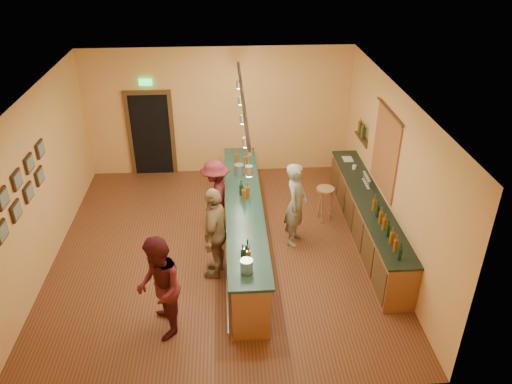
{
  "coord_description": "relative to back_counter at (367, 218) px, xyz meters",
  "views": [
    {
      "loc": [
        0.16,
        -8.21,
        5.9
      ],
      "look_at": [
        0.71,
        0.2,
        1.16
      ],
      "focal_mm": 35.0,
      "sensor_mm": 36.0,
      "label": 1
    }
  ],
  "objects": [
    {
      "name": "customer_c",
      "position": [
        -3.06,
        0.55,
        0.31
      ],
      "size": [
        0.66,
        1.06,
        1.59
      ],
      "primitive_type": "imported",
      "rotation": [
        0.0,
        0.0,
        -1.64
      ],
      "color": "#59191E",
      "rests_on": "floor"
    },
    {
      "name": "wall_left",
      "position": [
        -6.22,
        -0.18,
        1.11
      ],
      "size": [
        0.02,
        7.0,
        3.2
      ],
      "primitive_type": "cube",
      "color": "#DBAF52",
      "rests_on": "floor"
    },
    {
      "name": "tasting_bar",
      "position": [
        -2.51,
        -0.18,
        0.12
      ],
      "size": [
        0.73,
        5.1,
        1.38
      ],
      "color": "brown",
      "rests_on": "floor"
    },
    {
      "name": "wall_back",
      "position": [
        -2.97,
        3.32,
        1.11
      ],
      "size": [
        6.5,
        0.02,
        3.2
      ],
      "primitive_type": "cube",
      "color": "#DBAF52",
      "rests_on": "floor"
    },
    {
      "name": "picture_grid",
      "position": [
        -6.18,
        -0.93,
        1.46
      ],
      "size": [
        0.06,
        2.2,
        0.7
      ],
      "primitive_type": null,
      "color": "#382111",
      "rests_on": "wall_left"
    },
    {
      "name": "tapestry",
      "position": [
        0.26,
        0.22,
        1.36
      ],
      "size": [
        0.03,
        1.4,
        1.6
      ],
      "primitive_type": "cube",
      "color": "maroon",
      "rests_on": "wall_right"
    },
    {
      "name": "back_counter",
      "position": [
        0.0,
        0.0,
        0.0
      ],
      "size": [
        0.6,
        4.55,
        1.27
      ],
      "color": "brown",
      "rests_on": "floor"
    },
    {
      "name": "customer_a",
      "position": [
        -3.9,
        -2.38,
        0.39
      ],
      "size": [
        0.82,
        0.97,
        1.76
      ],
      "primitive_type": "imported",
      "rotation": [
        0.0,
        0.0,
        -1.37
      ],
      "color": "#59191E",
      "rests_on": "floor"
    },
    {
      "name": "bottle_shelf",
      "position": [
        0.2,
        1.72,
        1.18
      ],
      "size": [
        0.17,
        0.55,
        0.54
      ],
      "color": "#493315",
      "rests_on": "wall_right"
    },
    {
      "name": "wall_front",
      "position": [
        -2.97,
        -3.68,
        1.11
      ],
      "size": [
        6.5,
        0.02,
        3.2
      ],
      "primitive_type": "cube",
      "color": "#DBAF52",
      "rests_on": "floor"
    },
    {
      "name": "doorway",
      "position": [
        -4.67,
        3.3,
        0.64
      ],
      "size": [
        1.15,
        0.09,
        2.48
      ],
      "color": "black",
      "rests_on": "wall_back"
    },
    {
      "name": "customer_b",
      "position": [
        -3.06,
        -0.93,
        0.41
      ],
      "size": [
        0.67,
        1.12,
        1.79
      ],
      "primitive_type": "imported",
      "rotation": [
        0.0,
        0.0,
        -1.81
      ],
      "color": "#997A51",
      "rests_on": "floor"
    },
    {
      "name": "pendant_track",
      "position": [
        -2.51,
        -0.18,
        2.5
      ],
      "size": [
        0.11,
        4.6,
        0.5
      ],
      "color": "silver",
      "rests_on": "ceiling"
    },
    {
      "name": "bartender",
      "position": [
        -1.48,
        -0.01,
        0.39
      ],
      "size": [
        0.64,
        0.75,
        1.75
      ],
      "primitive_type": "imported",
      "rotation": [
        0.0,
        0.0,
        1.16
      ],
      "color": "gray",
      "rests_on": "floor"
    },
    {
      "name": "bar_stool",
      "position": [
        -0.73,
        0.76,
        0.16
      ],
      "size": [
        0.38,
        0.38,
        0.79
      ],
      "rotation": [
        0.0,
        0.0,
        -0.16
      ],
      "color": "olive",
      "rests_on": "floor"
    },
    {
      "name": "floor",
      "position": [
        -2.97,
        -0.18,
        -0.49
      ],
      "size": [
        7.0,
        7.0,
        0.0
      ],
      "primitive_type": "plane",
      "color": "#552D18",
      "rests_on": "ground"
    },
    {
      "name": "wall_right",
      "position": [
        0.28,
        -0.18,
        1.11
      ],
      "size": [
        0.02,
        7.0,
        3.2
      ],
      "primitive_type": "cube",
      "color": "#DBAF52",
      "rests_on": "floor"
    },
    {
      "name": "ceiling",
      "position": [
        -2.97,
        -0.18,
        2.71
      ],
      "size": [
        6.5,
        7.0,
        0.02
      ],
      "primitive_type": "cube",
      "color": "silver",
      "rests_on": "wall_back"
    }
  ]
}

